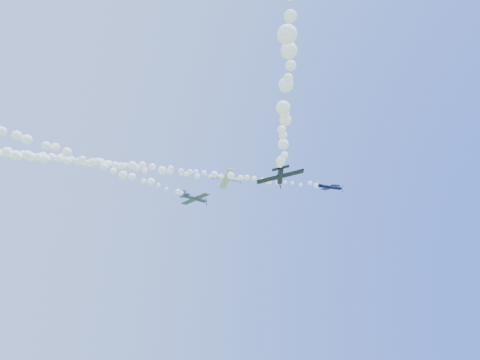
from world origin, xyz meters
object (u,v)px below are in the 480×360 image
plane_grey (195,198)px  plane_white (226,178)px  plane_black (280,176)px  plane_navy (330,187)px

plane_grey → plane_white: bearing=-25.0°
plane_white → plane_black: bearing=-92.8°
plane_grey → plane_black: 38.01m
plane_navy → plane_grey: 33.32m
plane_grey → plane_black: bearing=-112.5°
plane_grey → plane_black: size_ratio=1.22×
plane_navy → plane_black: (-32.03, -23.65, -13.20)m
plane_white → plane_navy: (22.37, -12.55, -2.29)m
plane_white → plane_grey: 10.31m
plane_navy → plane_grey: (-30.26, 13.26, -4.31)m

